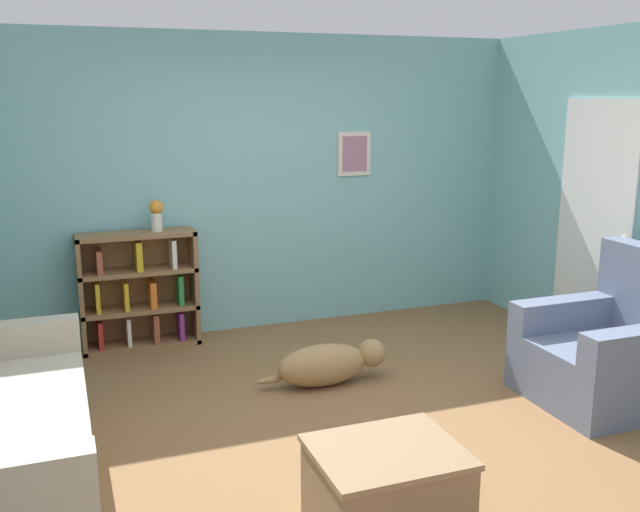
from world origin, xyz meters
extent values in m
plane|color=brown|center=(0.00, 0.00, 0.00)|extent=(14.00, 14.00, 0.00)
cube|color=#7AB7BC|center=(0.00, 2.25, 1.30)|extent=(5.60, 0.10, 2.60)
cube|color=silver|center=(1.00, 2.19, 1.55)|extent=(0.32, 0.02, 0.40)
cube|color=#A37089|center=(1.00, 2.18, 1.55)|extent=(0.24, 0.01, 0.32)
cube|color=white|center=(2.49, 0.70, 1.02)|extent=(0.02, 0.84, 2.05)
sphere|color=tan|center=(2.46, 0.35, 1.00)|extent=(0.05, 0.05, 0.05)
cube|color=#B7AD99|center=(-1.96, -0.12, 0.24)|extent=(0.90, 1.99, 0.48)
cube|color=#B7AD99|center=(-1.96, 0.79, 0.58)|extent=(0.90, 0.16, 0.21)
cube|color=olive|center=(-1.47, 2.03, 0.49)|extent=(0.04, 0.29, 0.98)
cube|color=olive|center=(-0.54, 2.03, 0.49)|extent=(0.04, 0.29, 0.98)
cube|color=olive|center=(-1.00, 2.17, 0.49)|extent=(0.96, 0.02, 0.98)
cube|color=olive|center=(-1.00, 2.03, 0.02)|extent=(0.96, 0.29, 0.04)
cube|color=olive|center=(-1.00, 2.03, 0.33)|extent=(0.96, 0.29, 0.04)
cube|color=olive|center=(-1.00, 2.03, 0.65)|extent=(0.96, 0.29, 0.04)
cube|color=olive|center=(-1.00, 2.03, 0.96)|extent=(0.96, 0.29, 0.04)
cube|color=#B22823|center=(-1.34, 2.02, 0.14)|extent=(0.04, 0.22, 0.25)
cube|color=gold|center=(-1.34, 2.02, 0.47)|extent=(0.03, 0.22, 0.25)
cube|color=brown|center=(-1.31, 2.02, 0.76)|extent=(0.05, 0.22, 0.19)
cube|color=silver|center=(-1.11, 2.02, 0.15)|extent=(0.03, 0.22, 0.26)
cube|color=gold|center=(-1.12, 2.02, 0.46)|extent=(0.03, 0.22, 0.23)
cube|color=gold|center=(-1.00, 2.02, 0.79)|extent=(0.05, 0.22, 0.24)
cube|color=brown|center=(-0.89, 2.02, 0.15)|extent=(0.04, 0.22, 0.26)
cube|color=orange|center=(-0.90, 2.02, 0.45)|extent=(0.05, 0.22, 0.22)
cube|color=silver|center=(-0.71, 2.02, 0.79)|extent=(0.04, 0.22, 0.24)
cube|color=#7A2D84|center=(-0.68, 2.02, 0.15)|extent=(0.04, 0.22, 0.26)
cube|color=#287A3D|center=(-0.67, 2.02, 0.47)|extent=(0.04, 0.22, 0.26)
cube|color=slate|center=(1.87, -0.20, 0.21)|extent=(0.96, 0.91, 0.42)
cube|color=slate|center=(1.87, 0.17, 0.53)|extent=(0.96, 0.18, 0.22)
cube|color=#846647|center=(-0.23, -1.12, 0.23)|extent=(0.67, 0.55, 0.47)
cube|color=#8F6E4D|center=(-0.23, -1.12, 0.45)|extent=(0.69, 0.58, 0.03)
ellipsoid|color=#9E7A4C|center=(0.14, 0.71, 0.15)|extent=(0.68, 0.28, 0.31)
sphere|color=#9E7A4C|center=(0.53, 0.71, 0.20)|extent=(0.21, 0.21, 0.21)
ellipsoid|color=#9E7A4C|center=(-0.25, 0.75, 0.08)|extent=(0.20, 0.05, 0.05)
cylinder|color=silver|center=(-0.83, 2.03, 1.05)|extent=(0.09, 0.09, 0.15)
sphere|color=orange|center=(-0.83, 2.03, 1.18)|extent=(0.12, 0.12, 0.12)
camera|label=1|loc=(-1.58, -3.86, 2.09)|focal=40.00mm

